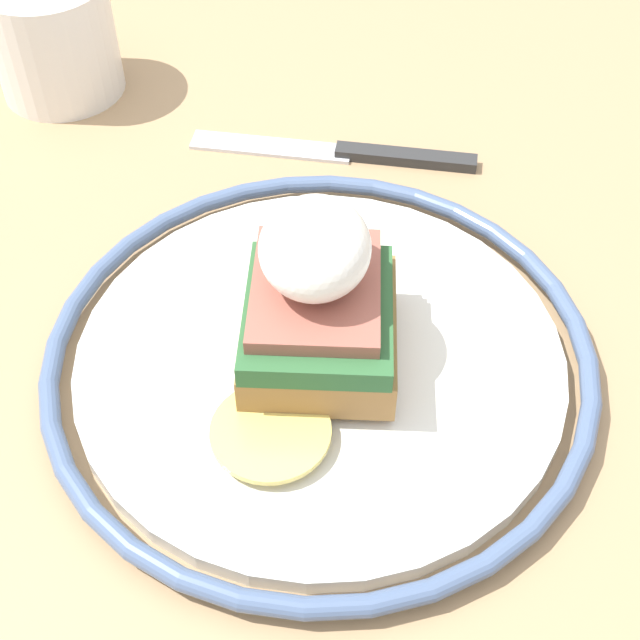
% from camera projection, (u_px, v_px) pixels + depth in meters
% --- Properties ---
extents(dining_table, '(1.04, 0.88, 0.76)m').
position_uv_depth(dining_table, '(356.00, 433.00, 0.56)').
color(dining_table, tan).
rests_on(dining_table, ground_plane).
extents(plate, '(0.28, 0.28, 0.02)m').
position_uv_depth(plate, '(320.00, 356.00, 0.45)').
color(plate, silver).
rests_on(plate, dining_table).
extents(sandwich, '(0.12, 0.08, 0.08)m').
position_uv_depth(sandwich, '(317.00, 301.00, 0.42)').
color(sandwich, '#9E703D').
rests_on(sandwich, plate).
extents(knife, '(0.04, 0.18, 0.01)m').
position_uv_depth(knife, '(355.00, 153.00, 0.57)').
color(knife, '#2D2D2D').
rests_on(knife, dining_table).
extents(cup, '(0.08, 0.08, 0.08)m').
position_uv_depth(cup, '(53.00, 36.00, 0.59)').
color(cup, white).
rests_on(cup, dining_table).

